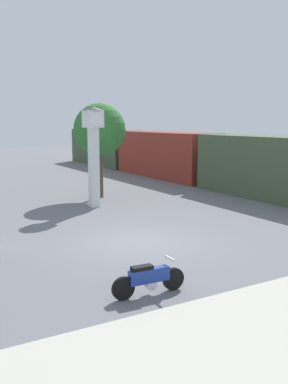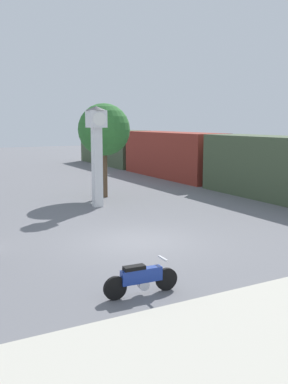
# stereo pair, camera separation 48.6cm
# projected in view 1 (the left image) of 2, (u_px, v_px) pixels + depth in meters

# --- Properties ---
(ground_plane) EXTENTS (120.00, 120.00, 0.00)m
(ground_plane) POSITION_uv_depth(u_px,v_px,m) (139.00, 242.00, 15.06)
(ground_plane) COLOR slate
(motorcycle) EXTENTS (1.95, 0.42, 0.86)m
(motorcycle) POSITION_uv_depth(u_px,v_px,m) (149.00, 279.00, 10.37)
(motorcycle) COLOR black
(motorcycle) RESTS_ON ground_plane
(clock_tower) EXTENTS (0.98, 0.98, 4.92)m
(clock_tower) POSITION_uv_depth(u_px,v_px,m) (93.00, 142.00, 20.73)
(clock_tower) COLOR white
(clock_tower) RESTS_ON ground_plane
(freight_train) EXTENTS (2.80, 32.75, 3.40)m
(freight_train) POSITION_uv_depth(u_px,v_px,m) (166.00, 155.00, 32.67)
(freight_train) COLOR #425138
(freight_train) RESTS_ON ground_plane
(street_tree) EXTENTS (2.86, 2.86, 5.18)m
(street_tree) POSITION_uv_depth(u_px,v_px,m) (100.00, 130.00, 23.31)
(street_tree) COLOR brown
(street_tree) RESTS_ON ground_plane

